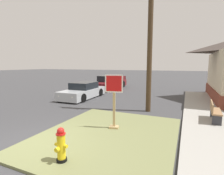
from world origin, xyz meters
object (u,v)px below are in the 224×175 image
at_px(stop_sign, 114,103).
at_px(utility_pole, 150,29).
at_px(parked_sedan_silver, 83,91).
at_px(fire_hydrant, 61,145).
at_px(street_bench, 214,111).
at_px(pickup_truck_maroon, 110,83).
at_px(manhole_cover, 79,123).

distance_m(stop_sign, utility_pole, 4.86).
bearing_deg(parked_sedan_silver, utility_pole, -19.07).
relative_size(fire_hydrant, street_bench, 0.65).
height_order(fire_hydrant, stop_sign, stop_sign).
distance_m(fire_hydrant, street_bench, 6.78).
height_order(stop_sign, pickup_truck_maroon, stop_sign).
xyz_separation_m(fire_hydrant, stop_sign, (0.33, 2.78, 0.61)).
height_order(manhole_cover, utility_pole, utility_pole).
bearing_deg(utility_pole, manhole_cover, -126.93).
relative_size(manhole_cover, street_bench, 0.49).
distance_m(stop_sign, parked_sedan_silver, 7.33).
distance_m(fire_hydrant, parked_sedan_silver, 9.36).
height_order(manhole_cover, parked_sedan_silver, parked_sedan_silver).
bearing_deg(pickup_truck_maroon, manhole_cover, -72.61).
bearing_deg(manhole_cover, parked_sedan_silver, 121.29).
distance_m(manhole_cover, street_bench, 6.17).
xyz_separation_m(manhole_cover, utility_pole, (2.46, 3.28, 4.53)).
height_order(fire_hydrant, parked_sedan_silver, parked_sedan_silver).
bearing_deg(utility_pole, street_bench, -14.38).
bearing_deg(fire_hydrant, stop_sign, 83.21).
distance_m(parked_sedan_silver, pickup_truck_maroon, 5.67).
xyz_separation_m(stop_sign, parked_sedan_silver, (-4.98, 5.35, -0.59)).
bearing_deg(fire_hydrant, manhole_cover, 116.95).
height_order(fire_hydrant, pickup_truck_maroon, pickup_truck_maroon).
xyz_separation_m(parked_sedan_silver, utility_pole, (5.64, -1.95, 4.00)).
height_order(stop_sign, manhole_cover, stop_sign).
xyz_separation_m(manhole_cover, pickup_truck_maroon, (-3.41, 10.89, 0.61)).
distance_m(parked_sedan_silver, utility_pole, 7.18).
height_order(parked_sedan_silver, utility_pole, utility_pole).
bearing_deg(utility_pole, pickup_truck_maroon, 127.65).
bearing_deg(street_bench, manhole_cover, -156.29).
bearing_deg(manhole_cover, fire_hydrant, -63.05).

